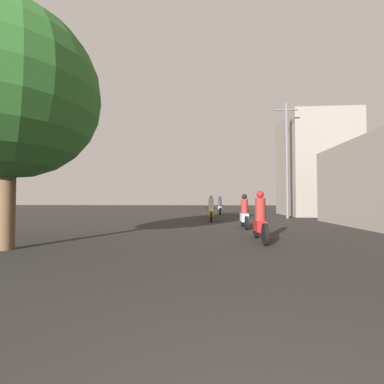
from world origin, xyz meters
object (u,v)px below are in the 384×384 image
at_px(motorcycle_red, 260,221).
at_px(utility_pole_far, 287,158).
at_px(motorcycle_white, 244,214).
at_px(motorcycle_silver, 220,207).
at_px(building_right_far, 315,166).
at_px(street_tree, 10,92).
at_px(motorcycle_yellow, 211,211).
at_px(motorcycle_black, 211,209).

relative_size(motorcycle_red, utility_pole_far, 0.26).
height_order(motorcycle_red, motorcycle_white, motorcycle_red).
height_order(motorcycle_white, motorcycle_silver, motorcycle_silver).
bearing_deg(building_right_far, motorcycle_white, -125.50).
bearing_deg(street_tree, motorcycle_yellow, 59.98).
bearing_deg(motorcycle_black, motorcycle_silver, 77.65).
bearing_deg(street_tree, utility_pole_far, 48.34).
relative_size(motorcycle_white, motorcycle_black, 0.96).
bearing_deg(motorcycle_white, street_tree, -150.18).
xyz_separation_m(motorcycle_black, utility_pole_far, (5.41, -0.46, 3.70)).
distance_m(motorcycle_red, building_right_far, 16.24).
relative_size(motorcycle_red, building_right_far, 0.26).
relative_size(motorcycle_silver, street_tree, 0.31).
bearing_deg(motorcycle_silver, motorcycle_white, -80.91).
bearing_deg(motorcycle_red, utility_pole_far, 74.52).
height_order(motorcycle_silver, building_right_far, building_right_far).
xyz_separation_m(building_right_far, utility_pole_far, (-3.42, -3.72, 0.15)).
height_order(motorcycle_yellow, street_tree, street_tree).
height_order(motorcycle_red, utility_pole_far, utility_pole_far).
relative_size(motorcycle_white, utility_pole_far, 0.24).
height_order(motorcycle_red, street_tree, street_tree).
relative_size(motorcycle_white, motorcycle_yellow, 0.97).
distance_m(motorcycle_red, motorcycle_yellow, 7.69).
height_order(motorcycle_white, street_tree, street_tree).
bearing_deg(utility_pole_far, motorcycle_white, -120.79).
height_order(motorcycle_silver, street_tree, street_tree).
height_order(motorcycle_black, street_tree, street_tree).
bearing_deg(motorcycle_yellow, motorcycle_silver, 90.17).
height_order(motorcycle_red, motorcycle_yellow, motorcycle_yellow).
bearing_deg(motorcycle_white, motorcycle_silver, 84.42).
xyz_separation_m(utility_pole_far, street_tree, (-10.84, -12.18, -0.09)).
relative_size(motorcycle_white, building_right_far, 0.24).
height_order(motorcycle_white, utility_pole_far, utility_pole_far).
bearing_deg(motorcycle_red, motorcycle_yellow, 106.57).
xyz_separation_m(motorcycle_black, motorcycle_silver, (0.80, 4.01, 0.06)).
distance_m(motorcycle_red, utility_pole_far, 11.64).
xyz_separation_m(motorcycle_yellow, motorcycle_black, (0.01, 3.27, -0.06)).
bearing_deg(motorcycle_yellow, motorcycle_white, -61.28).
bearing_deg(motorcycle_silver, utility_pole_far, -38.79).
bearing_deg(motorcycle_white, motorcycle_black, 92.92).
bearing_deg(motorcycle_silver, motorcycle_black, -95.91).
xyz_separation_m(motorcycle_black, building_right_far, (8.83, 3.26, 3.56)).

